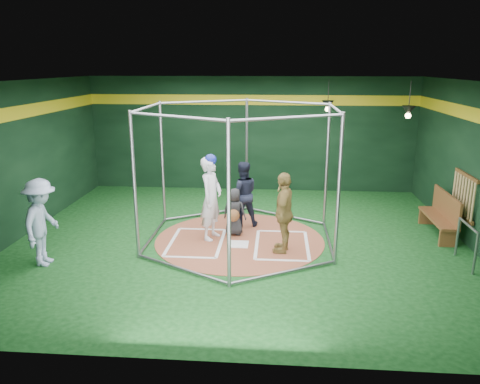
# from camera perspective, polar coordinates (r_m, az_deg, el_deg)

# --- Properties ---
(room_shell) EXTENTS (10.10, 9.10, 3.53)m
(room_shell) POSITION_cam_1_polar(r_m,az_deg,el_deg) (10.14, -0.04, 3.43)
(room_shell) COLOR #0C3711
(room_shell) RESTS_ON ground
(clay_disc) EXTENTS (3.80, 3.80, 0.01)m
(clay_disc) POSITION_cam_1_polar(r_m,az_deg,el_deg) (10.63, -0.04, -5.84)
(clay_disc) COLOR brown
(clay_disc) RESTS_ON ground
(home_plate) EXTENTS (0.43, 0.43, 0.01)m
(home_plate) POSITION_cam_1_polar(r_m,az_deg,el_deg) (10.34, -0.18, -6.38)
(home_plate) COLOR white
(home_plate) RESTS_ON clay_disc
(batter_box_left) EXTENTS (1.17, 1.77, 0.01)m
(batter_box_left) POSITION_cam_1_polar(r_m,az_deg,el_deg) (10.50, -5.36, -6.10)
(batter_box_left) COLOR white
(batter_box_left) RESTS_ON clay_disc
(batter_box_right) EXTENTS (1.17, 1.77, 0.01)m
(batter_box_right) POSITION_cam_1_polar(r_m,az_deg,el_deg) (10.36, 5.12, -6.41)
(batter_box_right) COLOR white
(batter_box_right) RESTS_ON clay_disc
(batting_cage) EXTENTS (4.05, 4.67, 3.00)m
(batting_cage) POSITION_cam_1_polar(r_m,az_deg,el_deg) (10.18, -0.05, 2.02)
(batting_cage) COLOR gray
(batting_cage) RESTS_ON ground
(bat_rack) EXTENTS (0.07, 1.25, 0.98)m
(bat_rack) POSITION_cam_1_polar(r_m,az_deg,el_deg) (11.42, 25.60, -0.37)
(bat_rack) COLOR brown
(bat_rack) RESTS_ON room_shell
(pendant_lamp_near) EXTENTS (0.34, 0.34, 0.90)m
(pendant_lamp_near) POSITION_cam_1_polar(r_m,az_deg,el_deg) (13.60, 10.66, 10.41)
(pendant_lamp_near) COLOR black
(pendant_lamp_near) RESTS_ON room_shell
(pendant_lamp_far) EXTENTS (0.34, 0.34, 0.90)m
(pendant_lamp_far) POSITION_cam_1_polar(r_m,az_deg,el_deg) (12.35, 19.85, 9.31)
(pendant_lamp_far) COLOR black
(pendant_lamp_far) RESTS_ON room_shell
(batter_figure) EXTENTS (0.63, 0.79, 1.94)m
(batter_figure) POSITION_cam_1_polar(r_m,az_deg,el_deg) (10.44, -3.54, -0.65)
(batter_figure) COLOR silver
(batter_figure) RESTS_ON clay_disc
(visitor_leopard) EXTENTS (0.56, 1.05, 1.71)m
(visitor_leopard) POSITION_cam_1_polar(r_m,az_deg,el_deg) (9.76, 5.37, -2.50)
(visitor_leopard) COLOR tan
(visitor_leopard) RESTS_ON clay_disc
(catcher_figure) EXTENTS (0.59, 0.61, 1.10)m
(catcher_figure) POSITION_cam_1_polar(r_m,az_deg,el_deg) (10.75, -0.70, -2.45)
(catcher_figure) COLOR black
(catcher_figure) RESTS_ON clay_disc
(umpire) EXTENTS (0.89, 0.76, 1.60)m
(umpire) POSITION_cam_1_polar(r_m,az_deg,el_deg) (11.30, 0.29, -0.25)
(umpire) COLOR black
(umpire) RESTS_ON clay_disc
(bystander_blue) EXTENTS (0.68, 1.14, 1.74)m
(bystander_blue) POSITION_cam_1_polar(r_m,az_deg,el_deg) (9.89, -23.03, -3.43)
(bystander_blue) COLOR #9FB4D3
(bystander_blue) RESTS_ON ground
(dugout_bench) EXTENTS (0.40, 1.71, 1.00)m
(dugout_bench) POSITION_cam_1_polar(r_m,az_deg,el_deg) (11.76, 23.38, -2.45)
(dugout_bench) COLOR brown
(dugout_bench) RESTS_ON ground
(steel_railing) EXTENTS (0.05, 0.97, 0.83)m
(steel_railing) POSITION_cam_1_polar(r_m,az_deg,el_deg) (10.21, 25.94, -5.06)
(steel_railing) COLOR gray
(steel_railing) RESTS_ON ground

